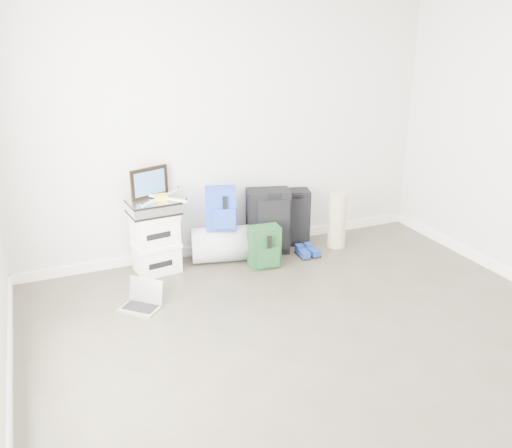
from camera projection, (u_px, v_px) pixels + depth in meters
name	position (u px, v px, depth m)	size (l,w,h in m)	color
ground	(353.00, 377.00, 3.84)	(5.00, 5.00, 0.00)	#3B352B
room_envelope	(370.00, 136.00, 3.24)	(4.52, 5.02, 2.71)	silver
boxes_stack	(156.00, 242.00, 5.35)	(0.47, 0.40, 0.61)	white
briefcase	(153.00, 207.00, 5.22)	(0.47, 0.34, 0.14)	#B2B2B7
painting	(149.00, 183.00, 5.23)	(0.39, 0.16, 0.30)	black
drone	(161.00, 197.00, 5.20)	(0.47, 0.47, 0.05)	yellow
duffel_bag	(221.00, 244.00, 5.62)	(0.37, 0.37, 0.60)	gray
blue_backpack	(221.00, 209.00, 5.45)	(0.35, 0.30, 0.43)	#1A46AC
large_suitcase	(268.00, 221.00, 5.78)	(0.50, 0.39, 0.70)	black
green_backpack	(265.00, 248.00, 5.48)	(0.32, 0.25, 0.43)	#13341A
carry_on	(291.00, 217.00, 6.01)	(0.44, 0.35, 0.62)	black
shoes	(307.00, 252.00, 5.79)	(0.22, 0.25, 0.08)	black
rolled_rug	(337.00, 221.00, 5.94)	(0.20, 0.20, 0.61)	#9E8A6F
laptop	(143.00, 301.00, 4.76)	(0.40, 0.40, 0.24)	#BBBBBF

